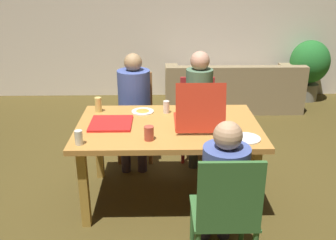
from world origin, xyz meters
name	(u,v)px	position (x,y,z in m)	size (l,w,h in m)	color
ground_plane	(168,197)	(0.00, 0.00, 0.00)	(20.00, 20.00, 0.00)	#4C3F1A
back_wall	(164,11)	(0.00, 3.31, 1.42)	(7.22, 0.12, 2.84)	white
dining_table	(168,133)	(0.00, 0.00, 0.67)	(1.62, 1.04, 0.76)	#BE803A
chair_0	(198,113)	(0.36, 0.99, 0.50)	(0.42, 0.46, 0.89)	red
person_0	(199,98)	(0.36, 0.84, 0.72)	(0.30, 0.49, 1.24)	#3A413F
chair_1	(226,212)	(0.36, -1.01, 0.53)	(0.44, 0.43, 0.97)	#366831
person_1	(223,181)	(0.36, -0.84, 0.67)	(0.31, 0.54, 1.14)	#43384B
chair_2	(135,113)	(-0.36, 0.94, 0.51)	(0.41, 0.38, 0.97)	#9B6232
person_2	(134,100)	(-0.36, 0.80, 0.72)	(0.35, 0.56, 1.22)	#362B3A
pizza_box_0	(198,118)	(0.26, -0.01, 0.81)	(0.41, 0.50, 0.43)	red
pizza_box_1	(111,123)	(-0.51, 0.01, 0.77)	(0.37, 0.37, 0.02)	red
plate_0	(143,111)	(-0.24, 0.32, 0.77)	(0.22, 0.22, 0.03)	white
plate_1	(246,138)	(0.63, -0.33, 0.76)	(0.23, 0.23, 0.01)	white
drinking_glass_0	(166,107)	(-0.01, 0.29, 0.82)	(0.06, 0.06, 0.12)	silver
drinking_glass_1	(79,138)	(-0.71, -0.40, 0.81)	(0.06, 0.06, 0.12)	silver
drinking_glass_2	(149,133)	(-0.16, -0.33, 0.81)	(0.08, 0.08, 0.12)	#B44533
drinking_glass_3	(98,105)	(-0.67, 0.34, 0.83)	(0.06, 0.06, 0.14)	#DCBF65
couch	(231,91)	(1.05, 2.58, 0.28)	(2.08, 0.88, 0.74)	#917D59
potted_plant	(309,65)	(2.39, 2.95, 0.59)	(0.64, 0.64, 1.00)	gray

